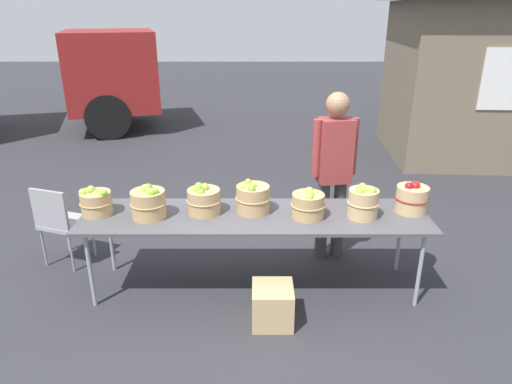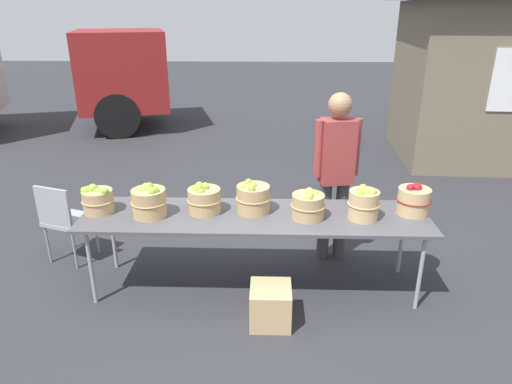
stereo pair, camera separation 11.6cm
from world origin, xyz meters
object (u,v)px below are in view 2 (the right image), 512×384
object	(u,v)px
produce_crate	(271,305)
apple_basket_green_0	(97,200)
market_table	(255,218)
folding_chair	(63,217)
apple_basket_green_2	(204,199)
apple_basket_green_3	(253,198)
apple_basket_green_5	(364,203)
vendor_adult	(336,165)
apple_basket_green_4	(308,205)
apple_basket_green_1	(149,201)
apple_basket_red_0	(414,200)

from	to	relation	value
produce_crate	apple_basket_green_0	bearing A→B (deg)	160.47
market_table	folding_chair	bearing A→B (deg)	167.99
apple_basket_green_0	apple_basket_green_2	bearing A→B (deg)	1.75
apple_basket_green_3	produce_crate	size ratio (longest dim) A/B	0.94
apple_basket_green_3	produce_crate	bearing A→B (deg)	-74.57
apple_basket_green_0	apple_basket_green_5	world-z (taller)	apple_basket_green_5
apple_basket_green_3	vendor_adult	size ratio (longest dim) A/B	0.18
produce_crate	apple_basket_green_4	bearing A→B (deg)	56.96
apple_basket_green_5	vendor_adult	xyz separation A→B (m)	(-0.16, 0.64, 0.13)
produce_crate	apple_basket_green_2	bearing A→B (deg)	136.12
folding_chair	apple_basket_green_3	bearing A→B (deg)	-171.35
vendor_adult	apple_basket_green_1	bearing A→B (deg)	10.47
apple_basket_green_5	apple_basket_green_4	bearing A→B (deg)	179.67
market_table	apple_basket_red_0	bearing A→B (deg)	3.10
apple_basket_green_4	folding_chair	distance (m)	2.49
apple_basket_green_1	produce_crate	world-z (taller)	apple_basket_green_1
apple_basket_green_4	folding_chair	xyz separation A→B (m)	(-2.42, 0.46, -0.36)
apple_basket_green_0	apple_basket_green_4	distance (m)	1.89
apple_basket_green_1	apple_basket_red_0	world-z (taller)	apple_basket_green_1
folding_chair	apple_basket_green_4	bearing A→B (deg)	-172.02
apple_basket_green_5	produce_crate	xyz separation A→B (m)	(-0.80, -0.49, -0.73)
market_table	folding_chair	size ratio (longest dim) A/B	3.60
folding_chair	apple_basket_green_5	bearing A→B (deg)	-170.33
vendor_adult	folding_chair	world-z (taller)	vendor_adult
produce_crate	apple_basket_green_1	bearing A→B (deg)	155.58
apple_basket_green_1	apple_basket_green_5	xyz separation A→B (m)	(1.88, -0.00, 0.01)
apple_basket_green_3	market_table	bearing A→B (deg)	-74.10
apple_basket_red_0	folding_chair	distance (m)	3.41
market_table	produce_crate	world-z (taller)	market_table
apple_basket_green_3	produce_crate	xyz separation A→B (m)	(0.17, -0.61, -0.71)
apple_basket_green_5	produce_crate	bearing A→B (deg)	-148.56
apple_basket_green_2	apple_basket_green_5	bearing A→B (deg)	-3.92
apple_basket_green_0	apple_basket_green_1	bearing A→B (deg)	-7.64
apple_basket_green_4	produce_crate	xyz separation A→B (m)	(-0.32, -0.49, -0.70)
apple_basket_red_0	vendor_adult	world-z (taller)	vendor_adult
apple_basket_green_0	apple_basket_green_2	world-z (taller)	apple_basket_green_2
folding_chair	apple_basket_red_0	bearing A→B (deg)	-167.00
apple_basket_green_2	apple_basket_red_0	xyz separation A→B (m)	(1.88, 0.03, 0.01)
market_table	apple_basket_green_0	distance (m)	1.43
apple_basket_green_0	vendor_adult	distance (m)	2.28
folding_chair	apple_basket_green_0	bearing A→B (deg)	162.31
apple_basket_green_1	apple_basket_green_3	world-z (taller)	apple_basket_green_1
apple_basket_green_0	produce_crate	distance (m)	1.80
apple_basket_green_0	produce_crate	bearing A→B (deg)	-19.53
apple_basket_green_2	vendor_adult	size ratio (longest dim) A/B	0.18
market_table	vendor_adult	world-z (taller)	vendor_adult
vendor_adult	folding_chair	size ratio (longest dim) A/B	2.03
apple_basket_green_0	produce_crate	size ratio (longest dim) A/B	0.85
apple_basket_green_4	apple_basket_green_0	bearing A→B (deg)	178.05
apple_basket_green_4	vendor_adult	world-z (taller)	vendor_adult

